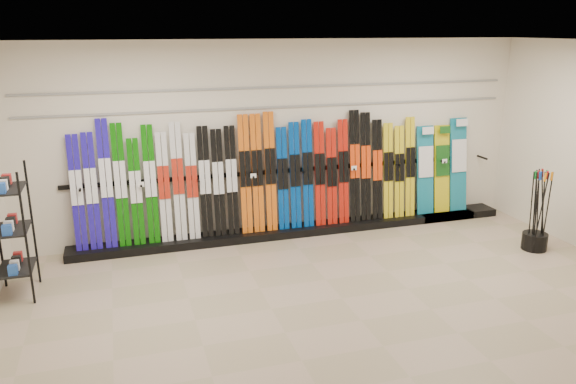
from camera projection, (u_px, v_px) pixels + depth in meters
name	position (u px, v px, depth m)	size (l,w,h in m)	color
floor	(342.00, 298.00, 6.80)	(8.00, 8.00, 0.00)	#9D8C6C
back_wall	(283.00, 139.00, 8.67)	(8.00, 8.00, 0.00)	beige
ceiling	(350.00, 43.00, 5.96)	(8.00, 8.00, 0.00)	silver
ski_rack_base	(300.00, 230.00, 8.94)	(8.00, 0.40, 0.12)	black
skis	(257.00, 178.00, 8.53)	(5.37, 0.23, 1.84)	#2114A6
snowboards	(442.00, 168.00, 9.50)	(0.95, 0.24, 1.58)	#14728C
accessory_rack	(11.00, 233.00, 6.68)	(0.40, 0.60, 1.61)	black
pole_bin	(534.00, 241.00, 8.28)	(0.36, 0.36, 0.25)	black
ski_poles	(539.00, 211.00, 8.13)	(0.30, 0.26, 1.18)	black
slatwall_rail_0	(283.00, 107.00, 8.51)	(7.60, 0.02, 0.03)	gray
slatwall_rail_1	(283.00, 87.00, 8.43)	(7.60, 0.02, 0.03)	gray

